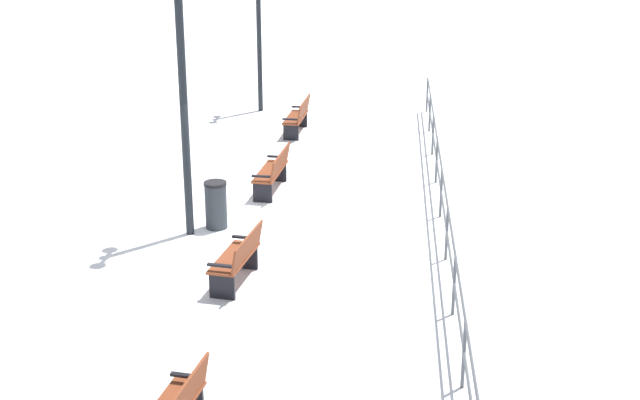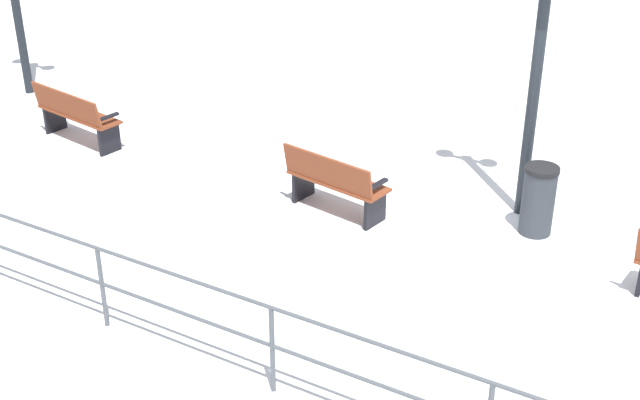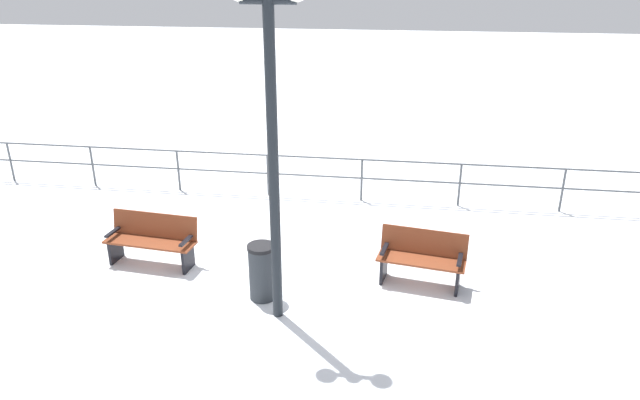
% 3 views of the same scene
% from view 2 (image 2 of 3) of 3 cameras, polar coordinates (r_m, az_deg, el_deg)
% --- Properties ---
extents(ground_plane, '(80.00, 80.00, 0.00)m').
position_cam_2_polar(ground_plane, '(10.69, 11.88, -3.84)').
color(ground_plane, white).
rests_on(ground_plane, ground).
extents(bench_third, '(0.74, 1.48, 0.89)m').
position_cam_2_polar(bench_third, '(11.29, 0.98, 1.21)').
color(bench_third, brown).
rests_on(bench_third, ground).
extents(bench_fourth, '(0.72, 1.64, 0.90)m').
position_cam_2_polar(bench_fourth, '(13.96, -15.88, 5.48)').
color(bench_fourth, brown).
rests_on(bench_fourth, ground).
extents(waterfront_railing, '(0.05, 19.14, 0.98)m').
position_cam_2_polar(waterfront_railing, '(7.66, 3.58, -11.16)').
color(waterfront_railing, '#4C5156').
rests_on(waterfront_railing, ground).
extents(trash_bin, '(0.43, 0.43, 0.92)m').
position_cam_2_polar(trash_bin, '(11.17, 14.23, 0.00)').
color(trash_bin, '#2D3338').
rests_on(trash_bin, ground).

